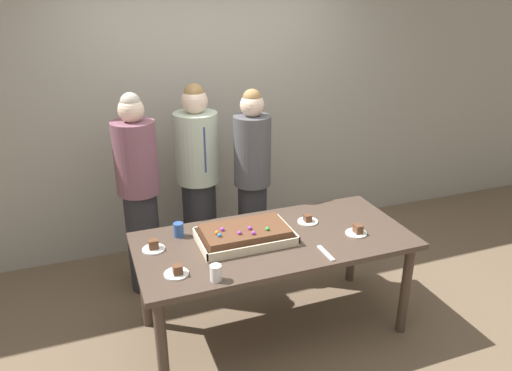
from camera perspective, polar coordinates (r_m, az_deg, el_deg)
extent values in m
plane|color=brown|center=(3.76, 2.01, -16.42)|extent=(12.00, 12.00, 0.00)
cube|color=#9E998E|center=(4.53, -5.58, 11.35)|extent=(8.00, 0.12, 3.00)
cube|color=#47382D|center=(3.35, 2.18, -6.60)|extent=(1.90, 0.89, 0.04)
cylinder|color=#47382D|center=(3.09, -11.10, -18.45)|extent=(0.07, 0.07, 0.71)
cylinder|color=#47382D|center=(3.68, 17.30, -11.72)|extent=(0.07, 0.07, 0.71)
cylinder|color=#47382D|center=(3.67, -13.13, -11.32)|extent=(0.07, 0.07, 0.71)
cylinder|color=#47382D|center=(4.18, 11.36, -6.73)|extent=(0.07, 0.07, 0.71)
cube|color=beige|center=(3.31, -1.30, -6.43)|extent=(0.65, 0.40, 0.01)
cube|color=beige|center=(3.14, -0.13, -7.53)|extent=(0.65, 0.01, 0.05)
cube|color=beige|center=(3.46, -2.37, -4.53)|extent=(0.65, 0.01, 0.05)
cube|color=beige|center=(3.22, -6.68, -6.85)|extent=(0.01, 0.40, 0.05)
cube|color=beige|center=(3.40, 3.77, -5.07)|extent=(0.01, 0.40, 0.05)
cube|color=brown|center=(3.29, -1.31, -5.69)|extent=(0.58, 0.33, 0.08)
sphere|color=purple|center=(3.18, -0.30, -5.67)|extent=(0.03, 0.03, 0.03)
sphere|color=purple|center=(3.24, -4.01, -5.22)|extent=(0.03, 0.03, 0.03)
sphere|color=orange|center=(3.20, -4.67, -5.61)|extent=(0.03, 0.03, 0.03)
sphere|color=#2D84E0|center=(3.17, -4.36, -5.90)|extent=(0.03, 0.03, 0.03)
sphere|color=green|center=(3.24, 1.35, -5.17)|extent=(0.03, 0.03, 0.03)
sphere|color=purple|center=(3.19, -1.96, -5.63)|extent=(0.03, 0.03, 0.03)
sphere|color=purple|center=(3.25, -0.74, -5.08)|extent=(0.03, 0.03, 0.03)
cylinder|color=white|center=(3.27, -12.05, -7.40)|extent=(0.15, 0.15, 0.01)
cube|color=brown|center=(3.26, -12.08, -6.81)|extent=(0.06, 0.05, 0.06)
cylinder|color=white|center=(2.99, -9.43, -10.29)|extent=(0.15, 0.15, 0.01)
cube|color=brown|center=(2.96, -9.28, -9.81)|extent=(0.06, 0.05, 0.06)
cylinder|color=white|center=(3.47, 11.80, -5.56)|extent=(0.15, 0.15, 0.01)
cube|color=brown|center=(3.46, 12.00, -5.04)|extent=(0.05, 0.07, 0.06)
cylinder|color=white|center=(3.58, 6.16, -4.27)|extent=(0.15, 0.15, 0.01)
cube|color=brown|center=(3.57, 6.14, -3.85)|extent=(0.05, 0.05, 0.05)
cylinder|color=#2D5199|center=(3.39, -9.17, -5.20)|extent=(0.07, 0.07, 0.10)
cylinder|color=white|center=(2.88, -4.79, -10.29)|extent=(0.07, 0.07, 0.10)
cube|color=silver|center=(3.19, 8.29, -7.94)|extent=(0.03, 0.20, 0.01)
cylinder|color=#28282D|center=(4.22, -0.42, -5.02)|extent=(0.25, 0.25, 0.83)
cylinder|color=#4C4C51|center=(3.95, -0.45, 4.15)|extent=(0.31, 0.31, 0.58)
sphere|color=beige|center=(3.85, -0.47, 9.52)|extent=(0.19, 0.19, 0.19)
sphere|color=olive|center=(3.83, -0.47, 10.30)|extent=(0.15, 0.15, 0.15)
cylinder|color=#28282D|center=(4.32, -6.61, -4.53)|extent=(0.29, 0.29, 0.82)
cylinder|color=#B7C6B2|center=(4.06, -7.05, 4.47)|extent=(0.37, 0.37, 0.60)
cube|color=navy|center=(3.89, -6.28, 4.19)|extent=(0.04, 0.02, 0.38)
sphere|color=beige|center=(3.95, -7.32, 9.92)|extent=(0.22, 0.22, 0.22)
sphere|color=olive|center=(3.94, -7.36, 10.76)|extent=(0.17, 0.17, 0.17)
cylinder|color=#28282D|center=(4.07, -13.14, -6.43)|extent=(0.27, 0.27, 0.87)
cylinder|color=#7A4C5B|center=(3.79, -14.07, 3.20)|extent=(0.33, 0.33, 0.57)
sphere|color=beige|center=(3.69, -14.61, 8.68)|extent=(0.19, 0.19, 0.19)
sphere|color=#B2A899|center=(3.67, -14.69, 9.49)|extent=(0.15, 0.15, 0.15)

